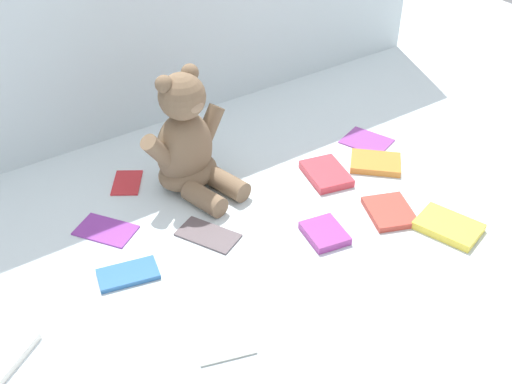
% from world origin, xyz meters
% --- Properties ---
extents(ground_plane, '(3.20, 3.20, 0.00)m').
position_xyz_m(ground_plane, '(0.00, 0.00, 0.00)').
color(ground_plane, silver).
extents(teddy_bear, '(0.25, 0.24, 0.30)m').
position_xyz_m(teddy_bear, '(-0.06, 0.13, 0.11)').
color(teddy_bear, '#7A6047').
rests_on(teddy_bear, ground_plane).
extents(book_case_0, '(0.13, 0.16, 0.02)m').
position_xyz_m(book_case_0, '(0.33, -0.35, 0.01)').
color(book_case_0, yellow).
rests_on(book_case_0, ground_plane).
extents(book_case_1, '(0.15, 0.13, 0.02)m').
position_xyz_m(book_case_1, '(-0.60, -0.15, 0.01)').
color(book_case_1, white).
rests_on(book_case_1, ground_plane).
extents(book_case_2, '(0.13, 0.15, 0.01)m').
position_xyz_m(book_case_2, '(0.26, -0.23, 0.01)').
color(book_case_2, '#C04033').
rests_on(book_case_2, ground_plane).
extents(book_case_3, '(0.10, 0.11, 0.02)m').
position_xyz_m(book_case_3, '(0.09, -0.21, 0.01)').
color(book_case_3, '#9A398F').
rests_on(book_case_3, ground_plane).
extents(book_case_4, '(0.14, 0.15, 0.01)m').
position_xyz_m(book_case_4, '(-0.30, 0.08, 0.00)').
color(book_case_4, purple).
rests_on(book_case_4, ground_plane).
extents(book_case_5, '(0.12, 0.15, 0.01)m').
position_xyz_m(book_case_5, '(-0.12, -0.06, 0.00)').
color(book_case_5, '#5B4E53').
rests_on(book_case_5, ground_plane).
extents(book_case_6, '(0.13, 0.09, 0.01)m').
position_xyz_m(book_case_6, '(-0.32, -0.08, 0.01)').
color(book_case_6, '#2D65A4').
rests_on(book_case_6, ground_plane).
extents(book_case_7, '(0.12, 0.11, 0.01)m').
position_xyz_m(book_case_7, '(-0.25, -0.34, 0.00)').
color(book_case_7, '#939B94').
rests_on(book_case_7, ground_plane).
extents(book_case_8, '(0.12, 0.15, 0.02)m').
position_xyz_m(book_case_8, '(0.24, -0.04, 0.01)').
color(book_case_8, '#D53944').
rests_on(book_case_8, ground_plane).
extents(book_case_9, '(0.15, 0.15, 0.02)m').
position_xyz_m(book_case_9, '(0.37, -0.07, 0.01)').
color(book_case_9, orange).
rests_on(book_case_9, ground_plane).
extents(book_case_11, '(0.13, 0.15, 0.01)m').
position_xyz_m(book_case_11, '(0.43, 0.03, 0.00)').
color(book_case_11, purple).
rests_on(book_case_11, ground_plane).
extents(book_case_12, '(0.11, 0.12, 0.01)m').
position_xyz_m(book_case_12, '(-0.19, 0.22, 0.00)').
color(book_case_12, red).
rests_on(book_case_12, ground_plane).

